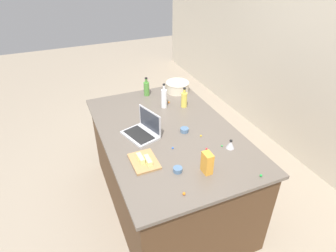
{
  "coord_description": "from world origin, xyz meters",
  "views": [
    {
      "loc": [
        2.0,
        -0.85,
        2.34
      ],
      "look_at": [
        0.0,
        0.0,
        0.95
      ],
      "focal_mm": 30.5,
      "sensor_mm": 36.0,
      "label": 1
    }
  ],
  "objects_px": {
    "bottle_vinegar": "(164,98)",
    "kitchen_timer": "(230,144)",
    "mixing_bowl_large": "(177,87)",
    "ramekin_medium": "(184,130)",
    "bottle_olive": "(147,88)",
    "candy_bag": "(207,163)",
    "laptop": "(143,130)",
    "bottle_oil": "(184,99)",
    "butter_stick_left": "(141,158)",
    "ramekin_small": "(178,170)",
    "butter_stick_right": "(148,160)",
    "cutting_board": "(144,161)"
  },
  "relations": [
    {
      "from": "mixing_bowl_large",
      "to": "butter_stick_right",
      "type": "bearing_deg",
      "value": -34.47
    },
    {
      "from": "mixing_bowl_large",
      "to": "bottle_vinegar",
      "type": "relative_size",
      "value": 1.02
    },
    {
      "from": "laptop",
      "to": "mixing_bowl_large",
      "type": "xyz_separation_m",
      "value": [
        -0.68,
        0.65,
        0.01
      ]
    },
    {
      "from": "kitchen_timer",
      "to": "candy_bag",
      "type": "xyz_separation_m",
      "value": [
        0.18,
        -0.33,
        0.05
      ]
    },
    {
      "from": "butter_stick_right",
      "to": "laptop",
      "type": "bearing_deg",
      "value": 166.23
    },
    {
      "from": "laptop",
      "to": "candy_bag",
      "type": "relative_size",
      "value": 2.13
    },
    {
      "from": "laptop",
      "to": "butter_stick_left",
      "type": "relative_size",
      "value": 3.29
    },
    {
      "from": "butter_stick_left",
      "to": "ramekin_small",
      "type": "xyz_separation_m",
      "value": [
        0.21,
        0.22,
        -0.02
      ]
    },
    {
      "from": "butter_stick_left",
      "to": "butter_stick_right",
      "type": "distance_m",
      "value": 0.06
    },
    {
      "from": "cutting_board",
      "to": "bottle_olive",
      "type": "bearing_deg",
      "value": 159.61
    },
    {
      "from": "bottle_vinegar",
      "to": "kitchen_timer",
      "type": "height_order",
      "value": "bottle_vinegar"
    },
    {
      "from": "butter_stick_left",
      "to": "mixing_bowl_large",
      "type": "bearing_deg",
      "value": 142.74
    },
    {
      "from": "butter_stick_right",
      "to": "bottle_olive",
      "type": "bearing_deg",
      "value": 161.13
    },
    {
      "from": "butter_stick_right",
      "to": "ramekin_small",
      "type": "relative_size",
      "value": 1.56
    },
    {
      "from": "ramekin_small",
      "to": "kitchen_timer",
      "type": "bearing_deg",
      "value": 100.37
    },
    {
      "from": "bottle_oil",
      "to": "ramekin_small",
      "type": "distance_m",
      "value": 1.02
    },
    {
      "from": "mixing_bowl_large",
      "to": "kitchen_timer",
      "type": "bearing_deg",
      "value": -2.12
    },
    {
      "from": "bottle_olive",
      "to": "butter_stick_right",
      "type": "relative_size",
      "value": 1.92
    },
    {
      "from": "mixing_bowl_large",
      "to": "butter_stick_left",
      "type": "relative_size",
      "value": 2.44
    },
    {
      "from": "laptop",
      "to": "mixing_bowl_large",
      "type": "relative_size",
      "value": 1.35
    },
    {
      "from": "butter_stick_right",
      "to": "butter_stick_left",
      "type": "bearing_deg",
      "value": -135.79
    },
    {
      "from": "bottle_olive",
      "to": "ramekin_medium",
      "type": "height_order",
      "value": "bottle_olive"
    },
    {
      "from": "bottle_vinegar",
      "to": "kitchen_timer",
      "type": "distance_m",
      "value": 0.9
    },
    {
      "from": "mixing_bowl_large",
      "to": "bottle_vinegar",
      "type": "xyz_separation_m",
      "value": [
        0.29,
        -0.28,
        0.04
      ]
    },
    {
      "from": "ramekin_small",
      "to": "candy_bag",
      "type": "relative_size",
      "value": 0.42
    },
    {
      "from": "bottle_vinegar",
      "to": "ramekin_medium",
      "type": "relative_size",
      "value": 3.44
    },
    {
      "from": "laptop",
      "to": "kitchen_timer",
      "type": "height_order",
      "value": "laptop"
    },
    {
      "from": "bottle_olive",
      "to": "butter_stick_left",
      "type": "xyz_separation_m",
      "value": [
        1.08,
        -0.43,
        -0.05
      ]
    },
    {
      "from": "ramekin_small",
      "to": "butter_stick_right",
      "type": "bearing_deg",
      "value": -134.06
    },
    {
      "from": "ramekin_medium",
      "to": "candy_bag",
      "type": "distance_m",
      "value": 0.56
    },
    {
      "from": "mixing_bowl_large",
      "to": "ramekin_medium",
      "type": "xyz_separation_m",
      "value": [
        0.79,
        -0.29,
        -0.04
      ]
    },
    {
      "from": "bottle_vinegar",
      "to": "kitchen_timer",
      "type": "bearing_deg",
      "value": 15.46
    },
    {
      "from": "cutting_board",
      "to": "ramekin_small",
      "type": "bearing_deg",
      "value": 44.71
    },
    {
      "from": "cutting_board",
      "to": "bottle_vinegar",
      "type": "bearing_deg",
      "value": 147.74
    },
    {
      "from": "laptop",
      "to": "mixing_bowl_large",
      "type": "height_order",
      "value": "laptop"
    },
    {
      "from": "butter_stick_left",
      "to": "candy_bag",
      "type": "xyz_separation_m",
      "value": [
        0.3,
        0.42,
        0.05
      ]
    },
    {
      "from": "bottle_olive",
      "to": "cutting_board",
      "type": "xyz_separation_m",
      "value": [
        1.1,
        -0.41,
        -0.08
      ]
    },
    {
      "from": "bottle_vinegar",
      "to": "butter_stick_left",
      "type": "height_order",
      "value": "bottle_vinegar"
    },
    {
      "from": "ramekin_medium",
      "to": "kitchen_timer",
      "type": "bearing_deg",
      "value": 33.95
    },
    {
      "from": "bottle_vinegar",
      "to": "cutting_board",
      "type": "bearing_deg",
      "value": -32.26
    },
    {
      "from": "butter_stick_left",
      "to": "ramekin_medium",
      "type": "bearing_deg",
      "value": 116.42
    },
    {
      "from": "laptop",
      "to": "bottle_oil",
      "type": "relative_size",
      "value": 1.7
    },
    {
      "from": "bottle_olive",
      "to": "kitchen_timer",
      "type": "height_order",
      "value": "bottle_olive"
    },
    {
      "from": "bottle_vinegar",
      "to": "cutting_board",
      "type": "distance_m",
      "value": 0.91
    },
    {
      "from": "bottle_olive",
      "to": "butter_stick_left",
      "type": "height_order",
      "value": "bottle_olive"
    },
    {
      "from": "ramekin_medium",
      "to": "bottle_vinegar",
      "type": "bearing_deg",
      "value": 179.23
    },
    {
      "from": "ramekin_medium",
      "to": "bottle_olive",
      "type": "bearing_deg",
      "value": -175.38
    },
    {
      "from": "mixing_bowl_large",
      "to": "candy_bag",
      "type": "xyz_separation_m",
      "value": [
        1.34,
        -0.37,
        0.02
      ]
    },
    {
      "from": "laptop",
      "to": "mixing_bowl_large",
      "type": "distance_m",
      "value": 0.94
    },
    {
      "from": "bottle_vinegar",
      "to": "bottle_olive",
      "type": "distance_m",
      "value": 0.34
    }
  ]
}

